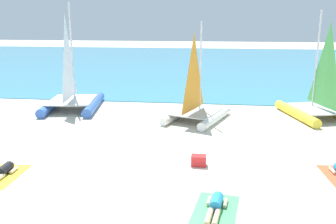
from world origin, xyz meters
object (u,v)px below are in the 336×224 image
Objects in this scene: sailboat_white at (196,106)px; towel_left at (2,176)px; sailboat_blue at (72,94)px; sunbather_middle at (216,205)px; sailboat_yellow at (318,102)px; sunbather_left at (3,172)px; cooler_box at (199,161)px; towel_middle at (215,211)px.

towel_left is at bearing -108.14° from sailboat_white.
sailboat_blue reaches higher than sunbather_middle.
sailboat_yellow is 14.55m from sunbather_left.
towel_left is at bearing -164.86° from cooler_box.
sunbather_left and sunbather_middle have the same top height.
towel_left is at bearing -159.26° from sailboat_yellow.
sailboat_yellow reaches higher than sailboat_white.
cooler_box is at bearing 13.17° from sunbather_left.
sailboat_blue reaches higher than sunbather_left.
towel_left is (-5.75, -7.39, -0.70)m from sailboat_white.
sailboat_white reaches higher than sunbather_left.
sailboat_white is at bearing 52.14° from towel_left.
cooler_box is at bearing 109.28° from sunbather_middle.
towel_left is 1.00× the size of towel_middle.
sunbather_left is (-11.73, -8.59, -0.65)m from sailboat_yellow.
cooler_box is at bearing -144.32° from sailboat_yellow.
sailboat_yellow is 3.35× the size of sunbather_left.
sunbather_middle is at bearing -63.89° from sailboat_white.
towel_middle is (7.77, -10.16, -0.84)m from sailboat_blue.
sailboat_yellow reaches higher than cooler_box.
sunbather_middle is at bearing -78.81° from cooler_box.
sailboat_blue is 12.77m from sunbather_middle.
sailboat_white is (-5.98, -1.27, -0.08)m from sailboat_yellow.
cooler_box is at bearing 100.78° from towel_middle.
towel_middle is at bearing -79.22° from cooler_box.
sunbather_left is 6.85m from sunbather_middle.
cooler_box is (6.14, 1.59, 0.05)m from sunbather_left.
sailboat_blue reaches higher than sailboat_white.
sunbather_middle is 3.00m from cooler_box.
sunbather_left is at bearing 176.77° from sunbather_middle.
towel_middle is (-5.02, -10.00, -0.77)m from sailboat_yellow.
sailboat_blue is 2.98× the size of towel_left.
sailboat_blue is at bearing 96.87° from towel_left.
sunbather_left is at bearing -159.47° from sailboat_yellow.
sunbather_middle reaches higher than towel_left.
cooler_box reaches higher than sunbather_middle.
sailboat_blue is 6.96m from sailboat_white.
sailboat_blue is (-12.79, 0.16, 0.07)m from sailboat_yellow.
sunbather_left is (-0.00, 0.07, 0.13)m from towel_left.
sailboat_white is 2.48× the size of towel_middle.
sailboat_white is at bearing 176.27° from sailboat_yellow.
sailboat_blue is at bearing 135.16° from cooler_box.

